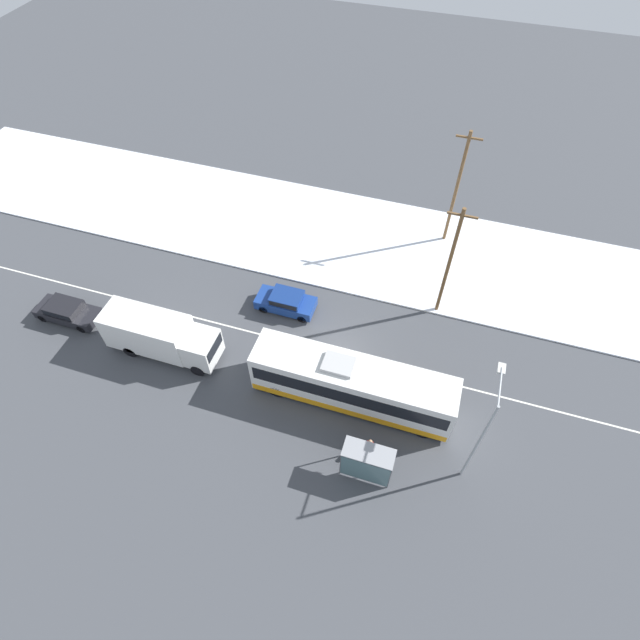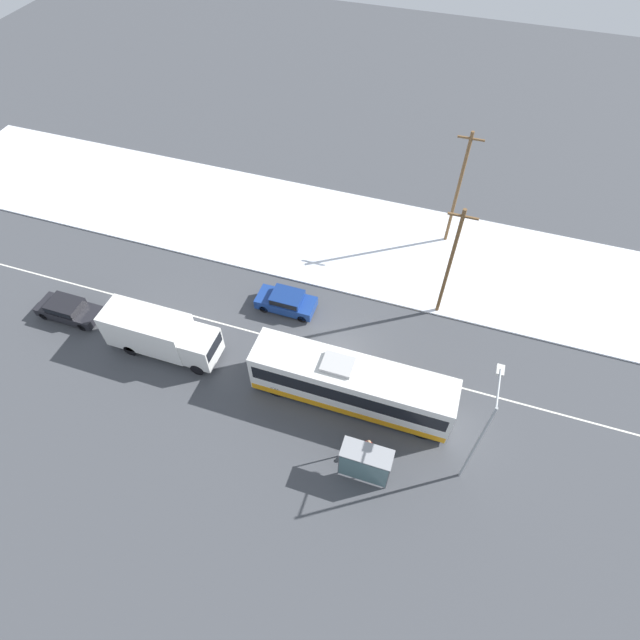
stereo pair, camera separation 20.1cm
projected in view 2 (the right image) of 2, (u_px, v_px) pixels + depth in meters
The scene contains 12 objects.
ground_plane at pixel (337, 354), 32.81m from camera, with size 120.00×120.00×0.00m, color #424449.
snow_lot at pixel (378, 245), 39.36m from camera, with size 80.00×11.27×0.12m.
lane_marking_center at pixel (337, 354), 32.81m from camera, with size 60.00×0.12×0.00m.
city_bus at pixel (352, 384), 29.39m from camera, with size 12.04×2.57×3.49m.
box_truck at pixel (159, 333), 31.76m from camera, with size 7.47×2.30×3.08m.
sedan_car at pixel (286, 301), 34.72m from camera, with size 4.13×1.80×1.45m.
parked_car_near_truck at pixel (68, 309), 34.30m from camera, with size 4.40×1.80×1.37m.
pedestrian_at_stop at pixel (368, 446), 27.73m from camera, with size 0.56×0.25×1.56m.
bus_shelter at pixel (365, 463), 26.35m from camera, with size 2.76×1.20×2.40m.
streetlamp at pixel (482, 428), 24.27m from camera, with size 0.36×2.59×7.56m.
utility_pole_roadside at pixel (450, 263), 31.58m from camera, with size 1.80×0.24×8.92m.
utility_pole_snowlot at pixel (458, 189), 36.04m from camera, with size 1.80×0.24×9.40m.
Camera 2 is at (4.83, -18.31, 26.92)m, focal length 28.00 mm.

